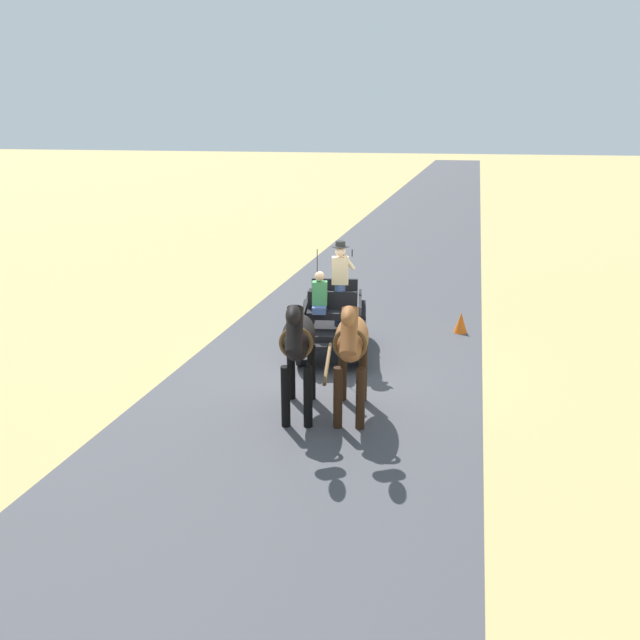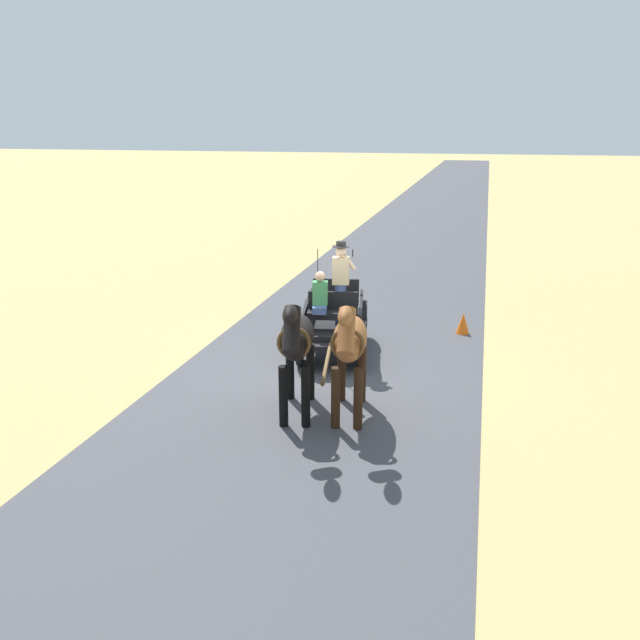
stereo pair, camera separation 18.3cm
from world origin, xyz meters
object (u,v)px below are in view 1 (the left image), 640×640
Objects in this scene: horse_near_side at (351,343)px; horse_off_side at (298,342)px; traffic_cone at (461,323)px; horse_drawn_carriage at (333,318)px.

horse_near_side is 0.88m from horse_off_side.
horse_near_side is 5.41m from traffic_cone.
traffic_cone is at bearing -108.64° from horse_near_side.
horse_drawn_carriage is 3.10m from horse_near_side.
horse_near_side reaches higher than traffic_cone.
traffic_cone is (-1.69, -5.02, -1.07)m from horse_near_side.
horse_drawn_carriage is 3.10m from horse_off_side.
horse_drawn_carriage is 2.04× the size of horse_off_side.
traffic_cone is (-2.56, -5.17, -1.07)m from horse_off_side.
horse_off_side is (0.87, 0.15, 0.00)m from horse_near_side.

